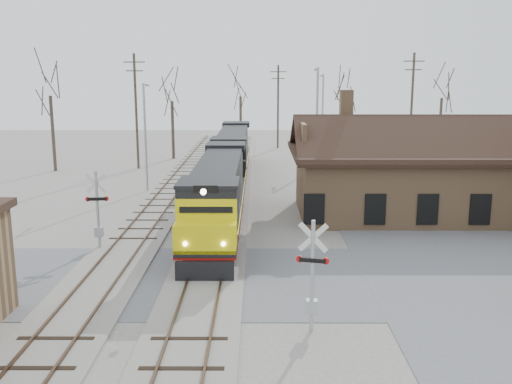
# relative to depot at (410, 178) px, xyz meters

# --- Properties ---
(ground) EXTENTS (140.00, 140.00, 0.00)m
(ground) POSITION_rel_depot_xyz_m (-11.99, -12.00, -2.41)
(ground) COLOR #A29D92
(ground) RESTS_ON ground
(road) EXTENTS (60.00, 9.00, 0.03)m
(road) POSITION_rel_depot_xyz_m (-11.99, -12.00, -2.39)
(road) COLOR #5D5D62
(road) RESTS_ON ground
(track_main) EXTENTS (3.40, 90.00, 0.24)m
(track_main) POSITION_rel_depot_xyz_m (-11.99, 3.00, -2.34)
(track_main) COLOR #A29D92
(track_main) RESTS_ON ground
(track_siding) EXTENTS (3.40, 90.00, 0.24)m
(track_siding) POSITION_rel_depot_xyz_m (-16.49, 3.00, -2.34)
(track_siding) COLOR #A29D92
(track_siding) RESTS_ON ground
(depot) EXTENTS (15.20, 9.31, 7.90)m
(depot) POSITION_rel_depot_xyz_m (0.00, 0.00, 0.00)
(depot) COLOR #A07853
(depot) RESTS_ON ground
(locomotive_lead) EXTENTS (2.75, 18.41, 4.08)m
(locomotive_lead) POSITION_rel_depot_xyz_m (-11.99, -3.78, -0.26)
(locomotive_lead) COLOR black
(locomotive_lead) RESTS_ON ground
(locomotive_trailing) EXTENTS (2.75, 18.41, 3.86)m
(locomotive_trailing) POSITION_rel_depot_xyz_m (-11.99, 14.90, -0.26)
(locomotive_trailing) COLOR black
(locomotive_trailing) RESTS_ON ground
(crossbuck_near) EXTENTS (1.13, 0.36, 4.01)m
(crossbuck_near) POSITION_rel_depot_xyz_m (-7.81, -17.12, -0.52)
(crossbuck_near) COLOR #A5A8AD
(crossbuck_near) RESTS_ON ground
(crossbuck_far) EXTENTS (1.16, 0.31, 4.08)m
(crossbuck_far) POSITION_rel_depot_xyz_m (-17.87, -7.55, -0.49)
(crossbuck_far) COLOR #A5A8AD
(crossbuck_far) RESTS_ON ground
(streetlight_a) EXTENTS (0.25, 2.04, 8.24)m
(streetlight_a) POSITION_rel_depot_xyz_m (-18.35, 7.91, 2.24)
(streetlight_a) COLOR #A5A8AD
(streetlight_a) RESTS_ON ground
(streetlight_b) EXTENTS (0.25, 2.04, 9.41)m
(streetlight_b) POSITION_rel_depot_xyz_m (-5.25, 7.75, 2.84)
(streetlight_b) COLOR #A5A8AD
(streetlight_b) RESTS_ON ground
(streetlight_c) EXTENTS (0.25, 2.04, 8.94)m
(streetlight_c) POSITION_rel_depot_xyz_m (-3.31, 21.49, 2.60)
(streetlight_c) COLOR #A5A8AD
(streetlight_c) RESTS_ON ground
(utility_pole_a) EXTENTS (2.00, 0.24, 10.83)m
(utility_pole_a) POSITION_rel_depot_xyz_m (-21.29, 18.60, 3.24)
(utility_pole_a) COLOR #382D23
(utility_pole_a) RESTS_ON ground
(utility_pole_b) EXTENTS (2.00, 0.24, 10.05)m
(utility_pole_b) POSITION_rel_depot_xyz_m (-7.30, 34.47, 2.85)
(utility_pole_b) COLOR #382D23
(utility_pole_b) RESTS_ON ground
(utility_pole_c) EXTENTS (2.00, 0.24, 10.95)m
(utility_pole_c) POSITION_rel_depot_xyz_m (5.11, 19.81, 3.30)
(utility_pole_c) COLOR #382D23
(utility_pole_c) RESTS_ON ground
(tree_a) EXTENTS (4.67, 4.67, 11.43)m
(tree_a) POSITION_rel_depot_xyz_m (-28.82, 17.12, 5.73)
(tree_a) COLOR #382D23
(tree_a) RESTS_ON ground
(tree_b) EXTENTS (4.10, 4.10, 10.04)m
(tree_b) POSITION_rel_depot_xyz_m (-18.87, 25.28, 4.74)
(tree_b) COLOR #382D23
(tree_b) RESTS_ON ground
(tree_c) EXTENTS (4.22, 4.22, 10.34)m
(tree_c) POSITION_rel_depot_xyz_m (-11.87, 33.97, 4.95)
(tree_c) COLOR #382D23
(tree_c) RESTS_ON ground
(tree_d) EXTENTS (4.25, 4.25, 10.42)m
(tree_d) POSITION_rel_depot_xyz_m (-0.24, 27.99, 5.01)
(tree_d) COLOR #382D23
(tree_d) RESTS_ON ground
(tree_e) EXTENTS (4.26, 4.26, 10.44)m
(tree_e) POSITION_rel_depot_xyz_m (10.41, 27.52, 5.03)
(tree_e) COLOR #382D23
(tree_e) RESTS_ON ground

